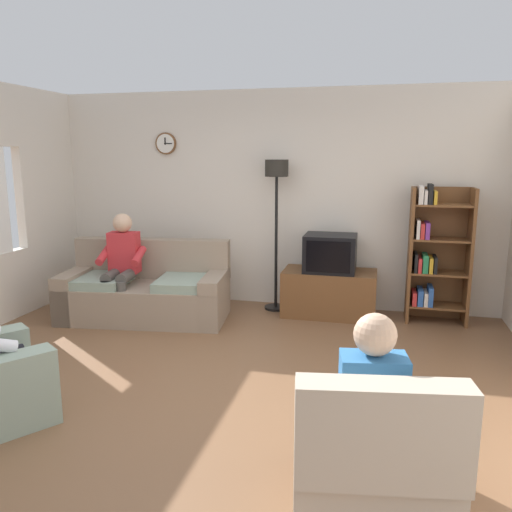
{
  "coord_description": "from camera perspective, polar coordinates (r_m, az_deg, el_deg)",
  "views": [
    {
      "loc": [
        1.33,
        -3.7,
        1.9
      ],
      "look_at": [
        0.15,
        1.16,
        0.91
      ],
      "focal_mm": 35.69,
      "sensor_mm": 36.0,
      "label": 1
    }
  ],
  "objects": [
    {
      "name": "couch",
      "position": [
        6.16,
        -12.24,
        -3.96
      ],
      "size": [
        1.99,
        1.11,
        0.9
      ],
      "color": "gray",
      "rests_on": "ground_plane"
    },
    {
      "name": "person_on_couch",
      "position": [
        6.09,
        -14.87,
        -0.54
      ],
      "size": [
        0.55,
        0.57,
        1.24
      ],
      "color": "red",
      "rests_on": "ground_plane"
    },
    {
      "name": "bookshelf",
      "position": [
        6.15,
        19.35,
        0.22
      ],
      "size": [
        0.68,
        0.36,
        1.59
      ],
      "color": "brown",
      "rests_on": "ground_plane"
    },
    {
      "name": "person_in_right_armchair",
      "position": [
        2.91,
        12.59,
        -15.54
      ],
      "size": [
        0.56,
        0.58,
        1.12
      ],
      "color": "#3372B2",
      "rests_on": "ground_plane"
    },
    {
      "name": "floor_lamp",
      "position": [
        6.18,
        2.32,
        7.04
      ],
      "size": [
        0.28,
        0.28,
        1.85
      ],
      "color": "black",
      "rests_on": "ground_plane"
    },
    {
      "name": "ground_plane",
      "position": [
        4.36,
        -5.68,
        -14.65
      ],
      "size": [
        12.0,
        12.0,
        0.0
      ],
      "primitive_type": "plane",
      "color": "brown"
    },
    {
      "name": "tv",
      "position": [
        6.05,
        8.31,
        0.33
      ],
      "size": [
        0.6,
        0.49,
        0.44
      ],
      "color": "black",
      "rests_on": "tv_stand"
    },
    {
      "name": "tv_stand",
      "position": [
        6.19,
        8.2,
        -4.13
      ],
      "size": [
        1.1,
        0.56,
        0.55
      ],
      "color": "brown",
      "rests_on": "ground_plane"
    },
    {
      "name": "armchair_near_bookshelf",
      "position": [
        2.99,
        12.57,
        -21.72
      ],
      "size": [
        0.93,
        1.0,
        0.9
      ],
      "color": "#BCAD99",
      "rests_on": "ground_plane"
    },
    {
      "name": "back_wall_assembly",
      "position": [
        6.52,
        1.85,
        6.39
      ],
      "size": [
        6.2,
        0.17,
        2.7
      ],
      "color": "silver",
      "rests_on": "ground_plane"
    }
  ]
}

